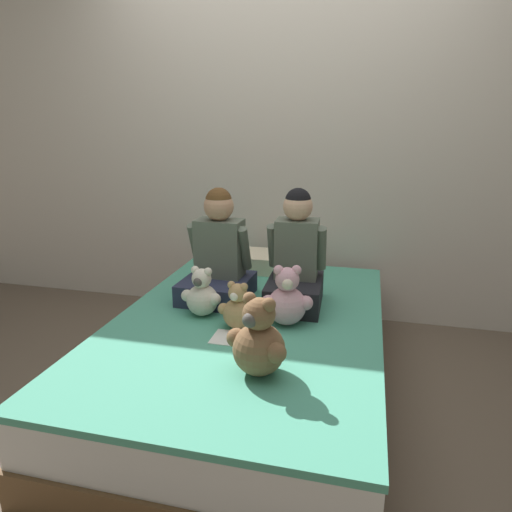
{
  "coord_description": "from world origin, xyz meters",
  "views": [
    {
      "loc": [
        0.55,
        -2.05,
        1.36
      ],
      "look_at": [
        0.0,
        0.18,
        0.69
      ],
      "focal_mm": 32.0,
      "sensor_mm": 36.0,
      "label": 1
    }
  ],
  "objects_px": {
    "child_on_right": "(296,261)",
    "teddy_bear_held_by_right_child": "(287,300)",
    "bed": "(248,355)",
    "child_on_left": "(218,257)",
    "sign_card": "(234,338)",
    "teddy_bear_held_by_left_child": "(202,295)",
    "teddy_bear_at_foot_of_bed": "(259,341)",
    "teddy_bear_between_children": "(238,309)",
    "pillow_at_headboard": "(279,262)"
  },
  "relations": [
    {
      "from": "teddy_bear_between_children",
      "to": "pillow_at_headboard",
      "type": "height_order",
      "value": "teddy_bear_between_children"
    },
    {
      "from": "child_on_left",
      "to": "teddy_bear_between_children",
      "type": "height_order",
      "value": "child_on_left"
    },
    {
      "from": "child_on_right",
      "to": "teddy_bear_between_children",
      "type": "distance_m",
      "value": 0.45
    },
    {
      "from": "bed",
      "to": "pillow_at_headboard",
      "type": "distance_m",
      "value": 0.85
    },
    {
      "from": "child_on_right",
      "to": "teddy_bear_held_by_right_child",
      "type": "bearing_deg",
      "value": -92.06
    },
    {
      "from": "pillow_at_headboard",
      "to": "teddy_bear_held_by_right_child",
      "type": "bearing_deg",
      "value": -76.18
    },
    {
      "from": "child_on_right",
      "to": "teddy_bear_between_children",
      "type": "bearing_deg",
      "value": -122.94
    },
    {
      "from": "teddy_bear_between_children",
      "to": "child_on_left",
      "type": "bearing_deg",
      "value": 129.69
    },
    {
      "from": "teddy_bear_held_by_right_child",
      "to": "teddy_bear_at_foot_of_bed",
      "type": "distance_m",
      "value": 0.48
    },
    {
      "from": "bed",
      "to": "teddy_bear_between_children",
      "type": "bearing_deg",
      "value": -99.51
    },
    {
      "from": "teddy_bear_between_children",
      "to": "pillow_at_headboard",
      "type": "bearing_deg",
      "value": 98.14
    },
    {
      "from": "bed",
      "to": "pillow_at_headboard",
      "type": "height_order",
      "value": "pillow_at_headboard"
    },
    {
      "from": "teddy_bear_at_foot_of_bed",
      "to": "teddy_bear_between_children",
      "type": "bearing_deg",
      "value": 141.83
    },
    {
      "from": "child_on_left",
      "to": "teddy_bear_at_foot_of_bed",
      "type": "distance_m",
      "value": 0.86
    },
    {
      "from": "teddy_bear_held_by_right_child",
      "to": "child_on_left",
      "type": "bearing_deg",
      "value": 136.45
    },
    {
      "from": "teddy_bear_between_children",
      "to": "sign_card",
      "type": "distance_m",
      "value": 0.15
    },
    {
      "from": "bed",
      "to": "teddy_bear_between_children",
      "type": "distance_m",
      "value": 0.32
    },
    {
      "from": "pillow_at_headboard",
      "to": "sign_card",
      "type": "bearing_deg",
      "value": -90.27
    },
    {
      "from": "bed",
      "to": "child_on_left",
      "type": "distance_m",
      "value": 0.56
    },
    {
      "from": "child_on_right",
      "to": "teddy_bear_held_by_left_child",
      "type": "xyz_separation_m",
      "value": [
        -0.44,
        -0.27,
        -0.13
      ]
    },
    {
      "from": "teddy_bear_held_by_left_child",
      "to": "teddy_bear_between_children",
      "type": "height_order",
      "value": "teddy_bear_held_by_left_child"
    },
    {
      "from": "pillow_at_headboard",
      "to": "sign_card",
      "type": "distance_m",
      "value": 1.04
    },
    {
      "from": "sign_card",
      "to": "bed",
      "type": "bearing_deg",
      "value": 88.77
    },
    {
      "from": "child_on_right",
      "to": "pillow_at_headboard",
      "type": "height_order",
      "value": "child_on_right"
    },
    {
      "from": "pillow_at_headboard",
      "to": "sign_card",
      "type": "relative_size",
      "value": 2.37
    },
    {
      "from": "teddy_bear_held_by_left_child",
      "to": "teddy_bear_held_by_right_child",
      "type": "bearing_deg",
      "value": 4.43
    },
    {
      "from": "teddy_bear_held_by_right_child",
      "to": "teddy_bear_between_children",
      "type": "distance_m",
      "value": 0.24
    },
    {
      "from": "bed",
      "to": "sign_card",
      "type": "relative_size",
      "value": 9.38
    },
    {
      "from": "child_on_left",
      "to": "teddy_bear_held_by_right_child",
      "type": "height_order",
      "value": "child_on_left"
    },
    {
      "from": "teddy_bear_held_by_left_child",
      "to": "teddy_bear_held_by_right_child",
      "type": "relative_size",
      "value": 0.86
    },
    {
      "from": "teddy_bear_at_foot_of_bed",
      "to": "pillow_at_headboard",
      "type": "xyz_separation_m",
      "value": [
        -0.18,
        1.3,
        -0.08
      ]
    },
    {
      "from": "child_on_right",
      "to": "sign_card",
      "type": "distance_m",
      "value": 0.58
    },
    {
      "from": "child_on_right",
      "to": "teddy_bear_held_by_right_child",
      "type": "height_order",
      "value": "child_on_right"
    },
    {
      "from": "teddy_bear_between_children",
      "to": "teddy_bear_at_foot_of_bed",
      "type": "xyz_separation_m",
      "value": [
        0.19,
        -0.38,
        0.04
      ]
    },
    {
      "from": "teddy_bear_held_by_left_child",
      "to": "teddy_bear_at_foot_of_bed",
      "type": "distance_m",
      "value": 0.64
    },
    {
      "from": "sign_card",
      "to": "child_on_left",
      "type": "bearing_deg",
      "value": 115.3
    },
    {
      "from": "teddy_bear_at_foot_of_bed",
      "to": "pillow_at_headboard",
      "type": "height_order",
      "value": "teddy_bear_at_foot_of_bed"
    },
    {
      "from": "teddy_bear_at_foot_of_bed",
      "to": "sign_card",
      "type": "height_order",
      "value": "teddy_bear_at_foot_of_bed"
    },
    {
      "from": "teddy_bear_between_children",
      "to": "pillow_at_headboard",
      "type": "xyz_separation_m",
      "value": [
        0.02,
        0.92,
        -0.04
      ]
    },
    {
      "from": "bed",
      "to": "child_on_right",
      "type": "xyz_separation_m",
      "value": [
        0.2,
        0.26,
        0.45
      ]
    },
    {
      "from": "teddy_bear_held_by_left_child",
      "to": "teddy_bear_held_by_right_child",
      "type": "distance_m",
      "value": 0.44
    },
    {
      "from": "child_on_left",
      "to": "teddy_bear_at_foot_of_bed",
      "type": "height_order",
      "value": "child_on_left"
    },
    {
      "from": "teddy_bear_between_children",
      "to": "teddy_bear_at_foot_of_bed",
      "type": "bearing_deg",
      "value": -53.62
    },
    {
      "from": "teddy_bear_held_by_left_child",
      "to": "pillow_at_headboard",
      "type": "bearing_deg",
      "value": 78.6
    },
    {
      "from": "teddy_bear_held_by_right_child",
      "to": "teddy_bear_at_foot_of_bed",
      "type": "height_order",
      "value": "teddy_bear_at_foot_of_bed"
    },
    {
      "from": "child_on_right",
      "to": "teddy_bear_held_by_left_child",
      "type": "relative_size",
      "value": 2.44
    },
    {
      "from": "child_on_left",
      "to": "teddy_bear_held_by_right_child",
      "type": "bearing_deg",
      "value": -29.64
    },
    {
      "from": "teddy_bear_held_by_right_child",
      "to": "pillow_at_headboard",
      "type": "bearing_deg",
      "value": 92.13
    },
    {
      "from": "child_on_right",
      "to": "teddy_bear_held_by_left_child",
      "type": "bearing_deg",
      "value": -151.01
    },
    {
      "from": "teddy_bear_between_children",
      "to": "teddy_bear_held_by_left_child",
      "type": "bearing_deg",
      "value": 164.13
    }
  ]
}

